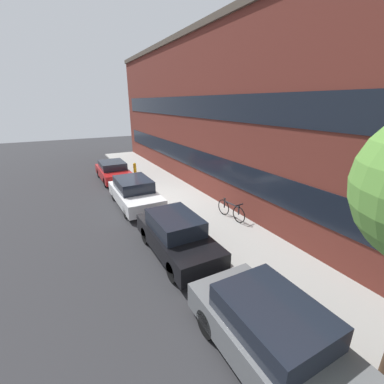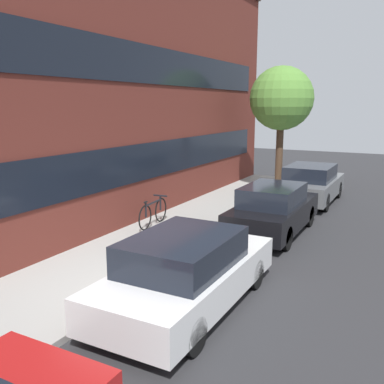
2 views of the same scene
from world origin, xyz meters
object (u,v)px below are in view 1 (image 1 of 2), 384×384
(fire_hydrant, at_px, (135,168))
(bicycle, at_px, (231,210))
(parked_car_grey, at_px, (275,337))
(parked_car_white, at_px, (135,192))
(parked_car_black, at_px, (176,236))
(parked_car_red, at_px, (113,171))

(fire_hydrant, xyz_separation_m, bicycle, (9.24, 1.59, 0.01))
(bicycle, bearing_deg, parked_car_grey, -34.82)
(parked_car_grey, height_order, fire_hydrant, parked_car_grey)
(parked_car_white, xyz_separation_m, parked_car_grey, (9.52, 0.00, 0.03))
(parked_car_black, xyz_separation_m, fire_hydrant, (-10.46, 1.58, -0.17))
(parked_car_white, relative_size, parked_car_grey, 1.05)
(parked_car_red, distance_m, parked_car_black, 10.01)
(parked_car_black, distance_m, bicycle, 3.40)
(parked_car_black, relative_size, fire_hydrant, 4.95)
(fire_hydrant, relative_size, bicycle, 0.47)
(parked_car_white, distance_m, parked_car_grey, 9.52)
(parked_car_grey, bearing_deg, fire_hydrant, 173.96)
(parked_car_white, height_order, fire_hydrant, parked_car_white)
(parked_car_grey, relative_size, bicycle, 2.36)
(parked_car_white, xyz_separation_m, parked_car_black, (5.01, 0.00, 0.02))
(parked_car_white, bearing_deg, parked_car_red, 180.00)
(parked_car_black, xyz_separation_m, bicycle, (-1.22, 3.17, -0.17))
(fire_hydrant, bearing_deg, parked_car_white, -16.22)
(bicycle, bearing_deg, parked_car_black, -74.79)
(parked_car_white, bearing_deg, fire_hydrant, 163.78)
(parked_car_black, distance_m, parked_car_grey, 4.51)
(parked_car_black, bearing_deg, parked_car_red, 180.00)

